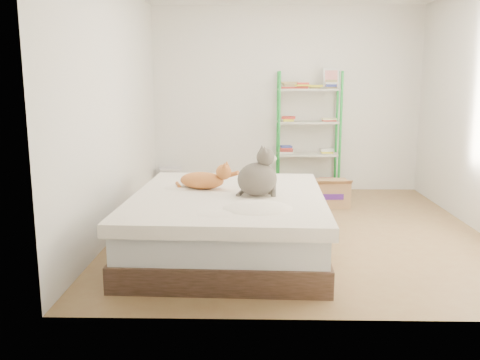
{
  "coord_description": "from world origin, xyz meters",
  "views": [
    {
      "loc": [
        -0.5,
        -5.24,
        1.55
      ],
      "look_at": [
        -0.61,
        -0.42,
        0.62
      ],
      "focal_mm": 38.0,
      "sensor_mm": 36.0,
      "label": 1
    }
  ],
  "objects_px": {
    "orange_cat": "(202,178)",
    "white_bin": "(171,180)",
    "bed": "(228,223)",
    "shelf_unit": "(309,131)",
    "grey_cat": "(257,172)",
    "cardboard_box": "(329,193)"
  },
  "relations": [
    {
      "from": "shelf_unit",
      "to": "cardboard_box",
      "type": "relative_size",
      "value": 3.62
    },
    {
      "from": "orange_cat",
      "to": "white_bin",
      "type": "distance_m",
      "value": 2.49
    },
    {
      "from": "orange_cat",
      "to": "bed",
      "type": "bearing_deg",
      "value": -29.05
    },
    {
      "from": "grey_cat",
      "to": "cardboard_box",
      "type": "height_order",
      "value": "grey_cat"
    },
    {
      "from": "grey_cat",
      "to": "white_bin",
      "type": "distance_m",
      "value": 2.97
    },
    {
      "from": "orange_cat",
      "to": "white_bin",
      "type": "xyz_separation_m",
      "value": [
        -0.68,
        2.35,
        -0.47
      ]
    },
    {
      "from": "grey_cat",
      "to": "white_bin",
      "type": "relative_size",
      "value": 1.18
    },
    {
      "from": "cardboard_box",
      "to": "white_bin",
      "type": "height_order",
      "value": "cardboard_box"
    },
    {
      "from": "grey_cat",
      "to": "cardboard_box",
      "type": "distance_m",
      "value": 2.19
    },
    {
      "from": "orange_cat",
      "to": "shelf_unit",
      "type": "xyz_separation_m",
      "value": [
        1.28,
        2.38,
        0.23
      ]
    },
    {
      "from": "grey_cat",
      "to": "white_bin",
      "type": "bearing_deg",
      "value": 11.93
    },
    {
      "from": "shelf_unit",
      "to": "cardboard_box",
      "type": "xyz_separation_m",
      "value": [
        0.19,
        -0.8,
        -0.72
      ]
    },
    {
      "from": "bed",
      "to": "grey_cat",
      "type": "xyz_separation_m",
      "value": [
        0.26,
        -0.08,
        0.49
      ]
    },
    {
      "from": "grey_cat",
      "to": "shelf_unit",
      "type": "relative_size",
      "value": 0.25
    },
    {
      "from": "grey_cat",
      "to": "shelf_unit",
      "type": "distance_m",
      "value": 2.78
    },
    {
      "from": "orange_cat",
      "to": "white_bin",
      "type": "relative_size",
      "value": 1.37
    },
    {
      "from": "white_bin",
      "to": "shelf_unit",
      "type": "bearing_deg",
      "value": 0.91
    },
    {
      "from": "shelf_unit",
      "to": "white_bin",
      "type": "height_order",
      "value": "shelf_unit"
    },
    {
      "from": "bed",
      "to": "white_bin",
      "type": "relative_size",
      "value": 5.97
    },
    {
      "from": "cardboard_box",
      "to": "white_bin",
      "type": "bearing_deg",
      "value": 158.15
    },
    {
      "from": "shelf_unit",
      "to": "orange_cat",
      "type": "bearing_deg",
      "value": -118.19
    },
    {
      "from": "orange_cat",
      "to": "white_bin",
      "type": "height_order",
      "value": "orange_cat"
    }
  ]
}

